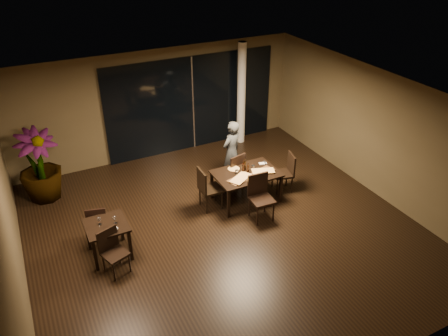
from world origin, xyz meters
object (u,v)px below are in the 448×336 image
at_px(chair_main_near, 260,194).
at_px(potted_plant, 39,166).
at_px(bottle_b, 248,168).
at_px(main_table, 246,176).
at_px(bottle_a, 243,167).
at_px(chair_main_right, 286,170).
at_px(chair_side_near, 112,249).
at_px(chair_main_left, 207,187).
at_px(side_table, 107,230).
at_px(bottle_c, 245,165).
at_px(diner, 232,152).
at_px(chair_side_far, 98,222).
at_px(chair_main_far, 234,170).

relative_size(chair_main_near, potted_plant, 0.60).
bearing_deg(bottle_b, potted_plant, 152.34).
distance_m(main_table, bottle_b, 0.21).
bearing_deg(bottle_a, chair_main_right, -5.03).
distance_m(chair_main_right, bottle_a, 1.21).
distance_m(chair_side_near, bottle_b, 3.62).
relative_size(chair_main_left, chair_side_near, 1.12).
relative_size(side_table, bottle_c, 2.74).
relative_size(chair_main_left, potted_plant, 0.59).
relative_size(chair_side_near, diner, 0.56).
xyz_separation_m(main_table, chair_main_near, (-0.05, -0.72, -0.09)).
distance_m(chair_main_left, chair_side_far, 2.52).
relative_size(chair_main_left, chair_main_right, 1.05).
bearing_deg(main_table, bottle_a, 135.87).
height_order(main_table, chair_main_near, chair_main_near).
relative_size(chair_main_near, bottle_a, 3.48).
xyz_separation_m(chair_side_near, bottle_a, (3.37, 1.04, 0.39)).
distance_m(chair_main_right, chair_side_near, 4.62).
height_order(main_table, potted_plant, potted_plant).
bearing_deg(side_table, chair_side_far, 99.05).
xyz_separation_m(main_table, chair_side_near, (-3.43, -0.98, -0.16)).
relative_size(chair_side_near, potted_plant, 0.52).
xyz_separation_m(main_table, chair_main_right, (1.10, -0.05, -0.13)).
height_order(chair_main_left, chair_main_right, chair_main_left).
relative_size(main_table, chair_main_right, 1.52).
height_order(chair_main_left, bottle_b, chair_main_left).
distance_m(side_table, chair_side_far, 0.56).
bearing_deg(chair_main_near, side_table, 179.24).
relative_size(chair_side_near, bottle_c, 3.16).
bearing_deg(bottle_c, bottle_b, -83.10).
bearing_deg(chair_side_far, potted_plant, -55.64).
bearing_deg(chair_main_right, side_table, -70.41).
relative_size(main_table, chair_main_near, 1.42).
bearing_deg(bottle_a, chair_side_far, -179.61).
bearing_deg(chair_side_far, diner, -150.94).
distance_m(chair_main_right, chair_side_far, 4.58).
xyz_separation_m(chair_main_far, diner, (0.14, 0.44, 0.26)).
height_order(bottle_a, bottle_b, bottle_a).
bearing_deg(chair_main_right, chair_main_near, -45.75).
relative_size(chair_side_far, chair_side_near, 0.94).
xyz_separation_m(chair_side_far, diner, (3.60, 0.94, 0.34)).
height_order(chair_main_left, potted_plant, potted_plant).
bearing_deg(chair_side_far, chair_main_right, -166.50).
bearing_deg(bottle_c, side_table, -169.69).
height_order(chair_main_far, chair_side_far, chair_main_far).
bearing_deg(chair_main_far, chair_main_right, 138.21).
xyz_separation_m(chair_main_near, chair_main_left, (-0.91, 0.82, -0.01)).
bearing_deg(diner, chair_side_far, -8.63).
xyz_separation_m(chair_side_far, bottle_c, (3.50, 0.09, 0.41)).
distance_m(chair_main_left, chair_side_near, 2.69).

